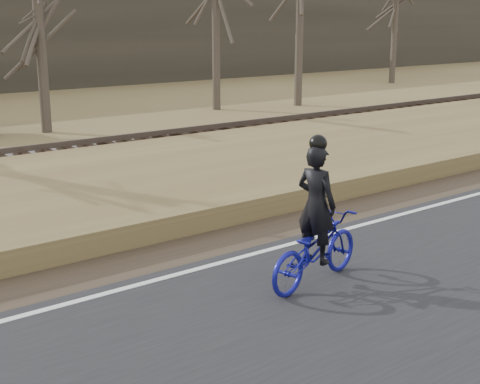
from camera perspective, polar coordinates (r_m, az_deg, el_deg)
ground at (r=13.97m, az=14.50°, el=-2.23°), size 120.00×120.00×0.00m
edge_line at (r=14.07m, az=13.88°, el=-1.80°), size 120.00×0.12×0.01m
shoulder at (r=14.70m, az=10.85°, el=-1.10°), size 120.00×1.60×0.04m
embankment at (r=16.72m, az=3.23°, el=1.76°), size 120.00×5.00×0.44m
ballast at (r=19.69m, az=-4.00°, el=3.74°), size 120.00×3.00×0.45m
railroad at (r=19.64m, az=-4.01°, el=4.61°), size 120.00×2.40×0.29m
cyclist at (r=10.01m, az=6.44°, el=-3.92°), size 2.14×1.09×2.27m
bare_tree_near_left at (r=24.46m, az=-16.67°, el=12.22°), size 0.36×0.36×6.30m
bare_tree_center at (r=29.53m, az=-2.08°, el=15.53°), size 0.36×0.36×8.78m
bare_tree_right at (r=31.05m, az=5.12°, el=14.82°), size 0.36×0.36×8.11m
bare_tree_far_right at (r=42.91m, az=13.10°, el=14.06°), size 0.36×0.36×7.51m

